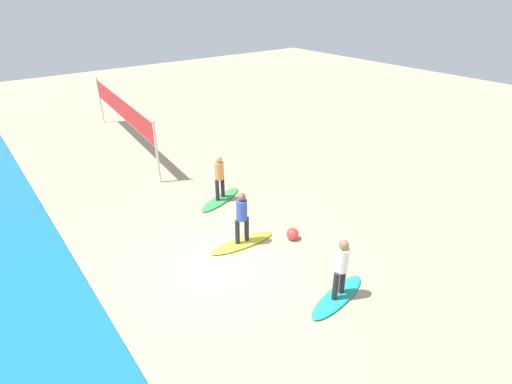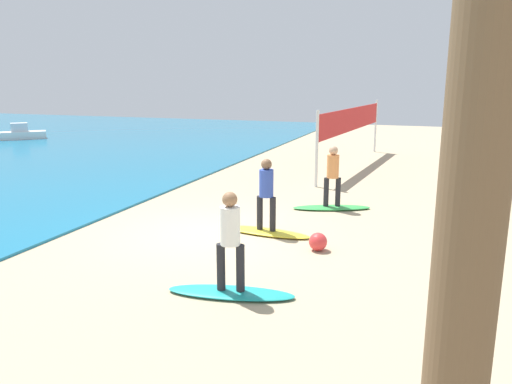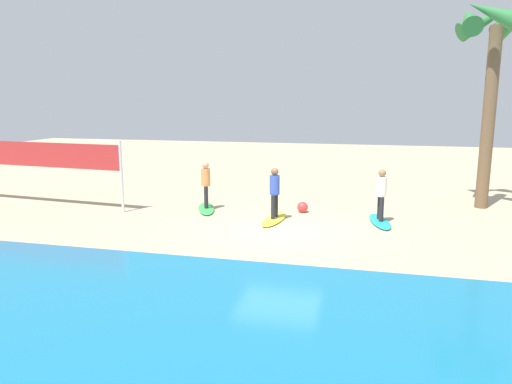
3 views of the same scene
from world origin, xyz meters
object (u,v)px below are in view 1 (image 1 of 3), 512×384
surfer_green (219,174)px  surfer_teal (341,265)px  volleyball_net (122,110)px  beach_ball (292,234)px  surfer_yellow (242,214)px  surfboard_green (221,199)px  surfboard_yellow (242,243)px  surfboard_teal (337,297)px

surfer_green → surfer_teal: bearing=175.8°
volleyball_net → beach_ball: volleyball_net is taller
surfer_yellow → surfboard_green: (2.70, -0.97, -0.99)m
surfboard_yellow → surfer_yellow: 0.99m
surfer_yellow → surfboard_green: 3.03m
beach_ball → surfer_teal: bearing=162.1°
surfboard_yellow → beach_ball: bearing=156.9°
surfer_yellow → surfer_green: bearing=-19.7°
volleyball_net → surfer_yellow: bearing=178.2°
surfboard_green → surfer_green: bearing=-0.0°
volleyball_net → surfboard_green: bearing=-174.8°
surfboard_green → beach_ball: size_ratio=5.57×
surfboard_green → surfboard_yellow: bearing=49.1°
surfboard_teal → beach_ball: (2.62, -0.85, 0.14)m
surfer_yellow → volleyball_net: (9.88, -0.32, 0.75)m
surfer_yellow → volleyball_net: bearing=-1.8°
surfer_yellow → surfer_teal: bearing=-171.1°
surfboard_teal → surfer_yellow: (3.34, 0.52, 0.99)m
surfboard_teal → surfer_green: (6.04, -0.44, 0.99)m
surfer_teal → surfer_green: (6.04, -0.44, 0.00)m
surfer_yellow → surfboard_yellow: bearing=0.0°
surfboard_teal → surfer_teal: bearing=-127.2°
surfer_teal → surfboard_yellow: 3.52m
surfboard_green → volleyball_net: (7.18, 0.65, 1.74)m
beach_ball → surfboard_green: bearing=6.7°
surfboard_yellow → surfer_green: 3.03m
surfer_green → volleyball_net: (7.18, 0.65, 0.75)m
volleyball_net → beach_ball: 10.77m
surfboard_yellow → surfer_yellow: size_ratio=1.28×
surfboard_teal → surfer_yellow: surfer_yellow is taller
surfer_green → beach_ball: 3.54m
surfer_green → beach_ball: size_ratio=4.35×
surfer_teal → surfboard_yellow: (3.34, 0.52, -0.99)m
surfer_yellow → volleyball_net: size_ratio=0.18×
surfer_teal → surfer_green: same height
surfer_teal → beach_ball: surfer_teal is taller
surfboard_yellow → surfer_yellow: bearing=0.0°
surfboard_teal → surfer_teal: surfer_teal is taller
surfer_teal → surfboard_yellow: size_ratio=0.78×
surfer_yellow → beach_ball: 1.76m
surfboard_green → volleyball_net: size_ratio=0.23×
surfboard_teal → surfer_green: surfer_green is taller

